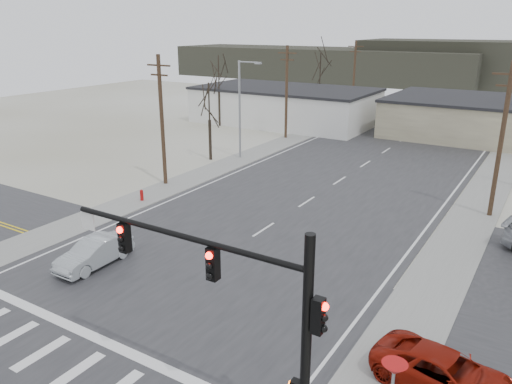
{
  "coord_description": "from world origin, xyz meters",
  "views": [
    {
      "loc": [
        14.57,
        -16.42,
        12.04
      ],
      "look_at": [
        -0.23,
        7.48,
        2.6
      ],
      "focal_mm": 35.0,
      "sensor_mm": 36.0,
      "label": 1
    }
  ],
  "objects_px": {
    "fire_hydrant": "(142,195)",
    "car_parked_red": "(447,374)",
    "traffic_signal_mast": "(245,303)",
    "sedan_crossing": "(94,253)",
    "car_far_b": "(395,115)",
    "car_far_a": "(439,121)"
  },
  "relations": [
    {
      "from": "fire_hydrant",
      "to": "car_parked_red",
      "type": "distance_m",
      "value": 24.57
    },
    {
      "from": "traffic_signal_mast",
      "to": "sedan_crossing",
      "type": "distance_m",
      "value": 14.57
    },
    {
      "from": "sedan_crossing",
      "to": "car_far_b",
      "type": "xyz_separation_m",
      "value": [
        0.75,
        49.87,
        0.02
      ]
    },
    {
      "from": "traffic_signal_mast",
      "to": "sedan_crossing",
      "type": "xyz_separation_m",
      "value": [
        -12.95,
        5.43,
        -3.91
      ]
    },
    {
      "from": "traffic_signal_mast",
      "to": "sedan_crossing",
      "type": "height_order",
      "value": "traffic_signal_mast"
    },
    {
      "from": "sedan_crossing",
      "to": "car_far_a",
      "type": "distance_m",
      "value": 48.45
    },
    {
      "from": "traffic_signal_mast",
      "to": "sedan_crossing",
      "type": "relative_size",
      "value": 2.05
    },
    {
      "from": "car_parked_red",
      "to": "car_far_a",
      "type": "bearing_deg",
      "value": 23.49
    },
    {
      "from": "traffic_signal_mast",
      "to": "car_far_a",
      "type": "bearing_deg",
      "value": 96.58
    },
    {
      "from": "sedan_crossing",
      "to": "car_parked_red",
      "type": "distance_m",
      "value": 17.72
    },
    {
      "from": "traffic_signal_mast",
      "to": "fire_hydrant",
      "type": "bearing_deg",
      "value": 141.87
    },
    {
      "from": "car_far_a",
      "to": "car_far_b",
      "type": "xyz_separation_m",
      "value": [
        -6.04,
        1.9,
        -0.01
      ]
    },
    {
      "from": "fire_hydrant",
      "to": "car_parked_red",
      "type": "relative_size",
      "value": 0.17
    },
    {
      "from": "fire_hydrant",
      "to": "car_far_b",
      "type": "relative_size",
      "value": 0.2
    },
    {
      "from": "traffic_signal_mast",
      "to": "car_parked_red",
      "type": "distance_m",
      "value": 8.08
    },
    {
      "from": "sedan_crossing",
      "to": "car_far_b",
      "type": "height_order",
      "value": "car_far_b"
    },
    {
      "from": "traffic_signal_mast",
      "to": "car_far_a",
      "type": "distance_m",
      "value": 53.89
    },
    {
      "from": "traffic_signal_mast",
      "to": "car_far_a",
      "type": "height_order",
      "value": "traffic_signal_mast"
    },
    {
      "from": "car_far_a",
      "to": "car_parked_red",
      "type": "distance_m",
      "value": 49.42
    },
    {
      "from": "traffic_signal_mast",
      "to": "car_parked_red",
      "type": "relative_size",
      "value": 1.76
    },
    {
      "from": "sedan_crossing",
      "to": "car_far_a",
      "type": "height_order",
      "value": "car_far_a"
    },
    {
      "from": "fire_hydrant",
      "to": "traffic_signal_mast",
      "type": "bearing_deg",
      "value": -38.13
    }
  ]
}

